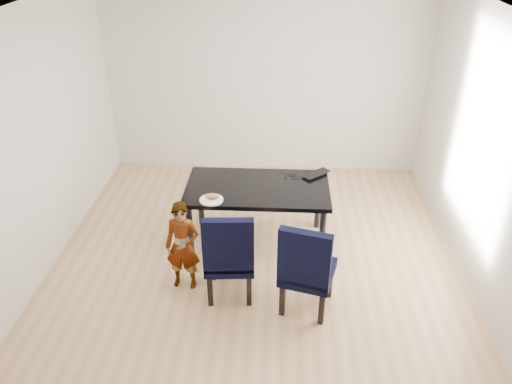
# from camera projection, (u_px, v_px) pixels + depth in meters

# --- Properties ---
(floor) EXTENTS (4.50, 5.00, 0.01)m
(floor) POSITION_uv_depth(u_px,v_px,m) (255.00, 268.00, 5.50)
(floor) COLOR tan
(floor) RESTS_ON ground
(ceiling) EXTENTS (4.50, 5.00, 0.01)m
(ceiling) POSITION_uv_depth(u_px,v_px,m) (255.00, 11.00, 4.16)
(ceiling) COLOR white
(ceiling) RESTS_ON wall_back
(wall_back) EXTENTS (4.50, 0.01, 2.70)m
(wall_back) POSITION_uv_depth(u_px,v_px,m) (265.00, 81.00, 7.01)
(wall_back) COLOR beige
(wall_back) RESTS_ON ground
(wall_front) EXTENTS (4.50, 0.01, 2.70)m
(wall_front) POSITION_uv_depth(u_px,v_px,m) (228.00, 360.00, 2.65)
(wall_front) COLOR silver
(wall_front) RESTS_ON ground
(wall_left) EXTENTS (0.01, 5.00, 2.70)m
(wall_left) POSITION_uv_depth(u_px,v_px,m) (28.00, 152.00, 4.94)
(wall_left) COLOR white
(wall_left) RESTS_ON ground
(wall_right) EXTENTS (0.01, 5.00, 2.70)m
(wall_right) POSITION_uv_depth(u_px,v_px,m) (492.00, 163.00, 4.72)
(wall_right) COLOR white
(wall_right) RESTS_ON ground
(dining_table) EXTENTS (1.60, 0.90, 0.75)m
(dining_table) POSITION_uv_depth(u_px,v_px,m) (257.00, 215.00, 5.75)
(dining_table) COLOR black
(dining_table) RESTS_ON floor
(chair_left) EXTENTS (0.52, 0.54, 1.01)m
(chair_left) POSITION_uv_depth(u_px,v_px,m) (229.00, 252.00, 4.91)
(chair_left) COLOR black
(chair_left) RESTS_ON floor
(chair_right) EXTENTS (0.60, 0.61, 1.01)m
(chair_right) POSITION_uv_depth(u_px,v_px,m) (308.00, 264.00, 4.74)
(chair_right) COLOR black
(chair_right) RESTS_ON floor
(child) EXTENTS (0.37, 0.26, 0.98)m
(child) POSITION_uv_depth(u_px,v_px,m) (183.00, 246.00, 5.02)
(child) COLOR #D05A11
(child) RESTS_ON floor
(plate) EXTENTS (0.31, 0.31, 0.01)m
(plate) POSITION_uv_depth(u_px,v_px,m) (211.00, 200.00, 5.29)
(plate) COLOR white
(plate) RESTS_ON dining_table
(sandwich) EXTENTS (0.17, 0.09, 0.06)m
(sandwich) POSITION_uv_depth(u_px,v_px,m) (212.00, 196.00, 5.28)
(sandwich) COLOR #B06C3E
(sandwich) RESTS_ON plate
(laptop) EXTENTS (0.42, 0.40, 0.03)m
(laptop) POSITION_uv_depth(u_px,v_px,m) (313.00, 173.00, 5.83)
(laptop) COLOR black
(laptop) RESTS_ON dining_table
(cable_tangle) EXTENTS (0.20, 0.20, 0.01)m
(cable_tangle) POSITION_uv_depth(u_px,v_px,m) (291.00, 178.00, 5.74)
(cable_tangle) COLOR black
(cable_tangle) RESTS_ON dining_table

